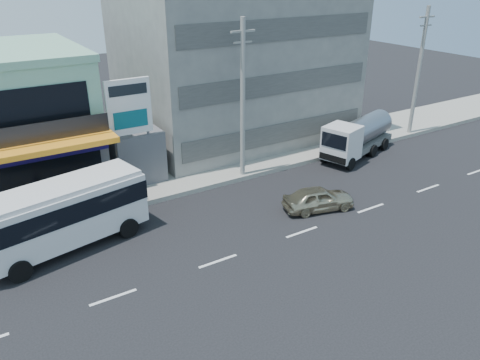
# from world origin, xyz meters

# --- Properties ---
(ground) EXTENTS (120.00, 120.00, 0.00)m
(ground) POSITION_xyz_m (0.00, 0.00, 0.00)
(ground) COLOR black
(ground) RESTS_ON ground
(sidewalk) EXTENTS (70.00, 5.00, 0.30)m
(sidewalk) POSITION_xyz_m (5.00, 9.50, 0.15)
(sidewalk) COLOR gray
(sidewalk) RESTS_ON ground
(concrete_building) EXTENTS (16.00, 12.00, 14.00)m
(concrete_building) POSITION_xyz_m (10.00, 15.00, 7.00)
(concrete_building) COLOR gray
(concrete_building) RESTS_ON ground
(gap_structure) EXTENTS (3.00, 6.00, 3.50)m
(gap_structure) POSITION_xyz_m (0.00, 12.00, 1.75)
(gap_structure) COLOR #4F5055
(gap_structure) RESTS_ON ground
(satellite_dish) EXTENTS (1.50, 1.50, 0.15)m
(satellite_dish) POSITION_xyz_m (0.00, 11.00, 3.58)
(satellite_dish) COLOR slate
(satellite_dish) RESTS_ON gap_structure
(billboard) EXTENTS (2.60, 0.18, 6.90)m
(billboard) POSITION_xyz_m (-0.50, 9.20, 4.93)
(billboard) COLOR gray
(billboard) RESTS_ON ground
(utility_pole_near) EXTENTS (1.60, 0.30, 10.00)m
(utility_pole_near) POSITION_xyz_m (6.00, 7.40, 5.15)
(utility_pole_near) COLOR #999993
(utility_pole_near) RESTS_ON ground
(utility_pole_far) EXTENTS (1.60, 0.30, 10.00)m
(utility_pole_far) POSITION_xyz_m (22.00, 7.40, 5.15)
(utility_pole_far) COLOR #999993
(utility_pole_far) RESTS_ON ground
(minibus) EXTENTS (8.26, 4.07, 3.31)m
(minibus) POSITION_xyz_m (-5.64, 4.98, 1.98)
(minibus) COLOR silver
(minibus) RESTS_ON ground
(sedan) EXTENTS (4.30, 2.60, 1.37)m
(sedan) POSITION_xyz_m (7.35, 1.50, 0.68)
(sedan) COLOR #B8AE8D
(sedan) RESTS_ON ground
(tanker_truck) EXTENTS (7.36, 4.03, 2.79)m
(tanker_truck) POSITION_xyz_m (15.03, 6.41, 1.50)
(tanker_truck) COLOR silver
(tanker_truck) RESTS_ON ground
(motorcycle_rider) EXTENTS (1.91, 1.03, 2.33)m
(motorcycle_rider) POSITION_xyz_m (-5.77, 6.07, 0.77)
(motorcycle_rider) COLOR #62210E
(motorcycle_rider) RESTS_ON ground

